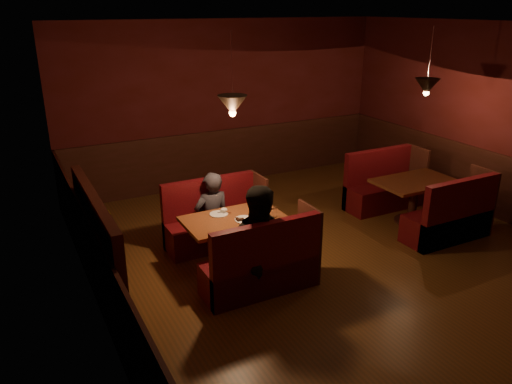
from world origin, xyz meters
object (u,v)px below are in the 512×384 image
main_bench_far (215,224)px  main_bench_near (263,269)px  second_bench_far (383,189)px  main_table (235,229)px  second_bench_near (451,220)px  second_table (414,191)px  diner_b (264,227)px  diner_a (211,197)px

main_bench_far → main_bench_near: bearing=-90.0°
second_bench_far → main_table: bearing=-166.6°
second_bench_near → main_bench_far: bearing=154.6°
main_table → second_table: main_table is taller
main_bench_far → second_bench_far: bearing=0.2°
second_table → main_bench_far: bearing=166.6°
main_bench_far → second_table: bearing=-13.4°
main_bench_near → second_bench_near: size_ratio=1.03×
second_table → main_table: bearing=180.0°
main_bench_far → second_bench_far: second_bench_far is taller
main_table → diner_b: 0.76m
main_table → main_bench_far: (0.01, 0.70, -0.22)m
main_bench_far → diner_b: bearing=-89.8°
second_bench_far → diner_b: bearing=-154.6°
second_table → second_bench_far: size_ratio=0.90×
main_table → main_bench_near: main_bench_near is taller
second_table → second_bench_near: bearing=-87.8°
main_bench_near → second_table: main_bench_near is taller
diner_b → second_bench_near: bearing=18.4°
main_table → second_table: size_ratio=1.04×
main_bench_near → second_table: size_ratio=1.14×
main_bench_far → diner_a: 0.41m
second_bench_far → diner_a: 3.04m
main_table → main_bench_far: main_bench_far is taller
main_table → diner_a: (-0.03, 0.69, 0.19)m
diner_b → second_table: bearing=32.0°
main_table → main_bench_near: size_ratio=0.91×
main_bench_far → main_table: bearing=-91.1°
main_bench_far → second_bench_near: (2.97, -1.41, 0.00)m
main_bench_far → main_bench_near: same height
main_table → second_bench_far: second_bench_far is taller
second_table → second_bench_near: 0.74m
main_bench_near → diner_b: 0.52m
second_bench_near → diner_a: size_ratio=0.94×
diner_a → second_bench_near: bearing=153.9°
main_bench_far → second_bench_far: (2.97, 0.01, 0.00)m
second_table → diner_b: bearing=-166.7°
main_table → second_table: (2.96, -0.00, -0.01)m
main_bench_far → diner_b: diner_b is taller
diner_a → diner_b: size_ratio=0.86×
diner_b → main_bench_far: bearing=108.8°
diner_a → diner_b: diner_b is taller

